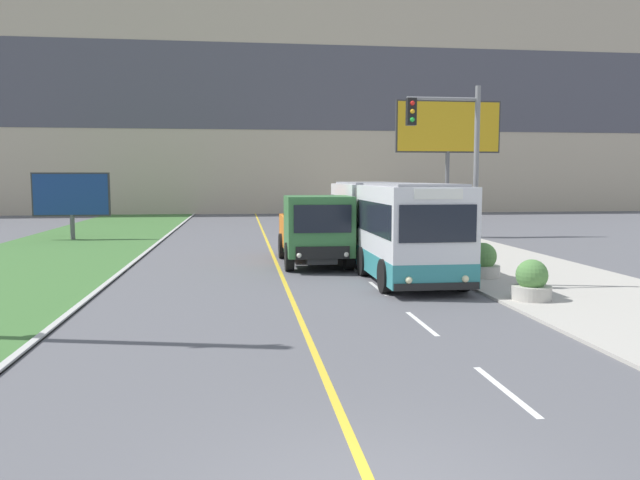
{
  "coord_description": "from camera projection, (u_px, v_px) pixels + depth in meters",
  "views": [
    {
      "loc": [
        -1.38,
        -5.95,
        3.36
      ],
      "look_at": [
        1.1,
        13.45,
        1.4
      ],
      "focal_mm": 35.0,
      "sensor_mm": 36.0,
      "label": 1
    }
  ],
  "objects": [
    {
      "name": "dump_truck",
      "position": [
        316.0,
        231.0,
        23.45
      ],
      "size": [
        2.47,
        6.33,
        2.7
      ],
      "color": "black",
      "rests_on": "ground_plane"
    },
    {
      "name": "city_bus",
      "position": [
        388.0,
        226.0,
        22.8
      ],
      "size": [
        2.63,
        11.86,
        3.18
      ],
      "color": "silver",
      "rests_on": "ground_plane"
    },
    {
      "name": "planter_round_near",
      "position": [
        532.0,
        282.0,
        16.8
      ],
      "size": [
        1.06,
        1.06,
        1.09
      ],
      "color": "#B7B2A8",
      "rests_on": "sidewalk_right"
    },
    {
      "name": "lane_marking_centre",
      "position": [
        375.0,
        431.0,
        8.29
      ],
      "size": [
        2.88,
        140.0,
        0.01
      ],
      "color": "gold",
      "rests_on": "ground_plane"
    },
    {
      "name": "billboard_large",
      "position": [
        448.0,
        131.0,
        35.13
      ],
      "size": [
        6.05,
        0.24,
        7.67
      ],
      "color": "#59595B",
      "rests_on": "ground_plane"
    },
    {
      "name": "planter_round_third",
      "position": [
        442.0,
        249.0,
        24.39
      ],
      "size": [
        1.04,
        1.04,
        1.11
      ],
      "color": "#B7B2A8",
      "rests_on": "sidewalk_right"
    },
    {
      "name": "billboard_small",
      "position": [
        71.0,
        196.0,
        33.51
      ],
      "size": [
        4.04,
        0.24,
        3.64
      ],
      "color": "#59595B",
      "rests_on": "ground_plane"
    },
    {
      "name": "planter_round_second",
      "position": [
        483.0,
        262.0,
        20.61
      ],
      "size": [
        1.12,
        1.12,
        1.14
      ],
      "color": "#B7B2A8",
      "rests_on": "sidewalk_right"
    },
    {
      "name": "traffic_light_mast",
      "position": [
        456.0,
        160.0,
        18.87
      ],
      "size": [
        2.28,
        0.32,
        6.11
      ],
      "color": "slate",
      "rests_on": "ground_plane"
    },
    {
      "name": "apartment_block_background",
      "position": [
        253.0,
        98.0,
        60.81
      ],
      "size": [
        80.0,
        8.04,
        22.18
      ],
      "color": "#BCAD93",
      "rests_on": "ground_plane"
    }
  ]
}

